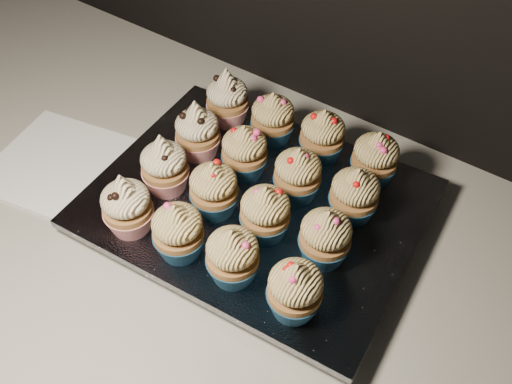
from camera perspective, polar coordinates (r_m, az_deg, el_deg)
worktop at (r=0.75m, az=4.78°, el=-8.53°), size 2.44×0.64×0.04m
napkin at (r=0.90m, az=-19.23°, el=2.72°), size 0.22×0.22×0.00m
baking_tray at (r=0.77m, az=-0.00°, el=-1.94°), size 0.41×0.33×0.02m
foil_lining at (r=0.76m, az=-0.00°, el=-1.11°), size 0.45×0.36×0.01m
cupcake_0 at (r=0.71m, az=-12.79°, el=-1.35°), size 0.06×0.06×0.10m
cupcake_1 at (r=0.68m, az=-7.80°, el=-3.91°), size 0.06×0.06×0.08m
cupcake_2 at (r=0.65m, az=-2.35°, el=-6.39°), size 0.06×0.06×0.08m
cupcake_3 at (r=0.63m, az=3.93°, el=-9.72°), size 0.06×0.06×0.08m
cupcake_4 at (r=0.75m, az=-9.14°, el=2.61°), size 0.06×0.06×0.10m
cupcake_5 at (r=0.72m, az=-4.24°, el=0.28°), size 0.06×0.06×0.08m
cupcake_6 at (r=0.69m, az=0.93°, el=-2.10°), size 0.06×0.06×0.08m
cupcake_7 at (r=0.67m, az=6.94°, el=-4.49°), size 0.06×0.06×0.08m
cupcake_8 at (r=0.80m, az=-5.88°, el=6.02°), size 0.06×0.06×0.10m
cupcake_9 at (r=0.77m, az=-1.16°, el=4.04°), size 0.06×0.06×0.08m
cupcake_10 at (r=0.74m, az=4.18°, el=1.76°), size 0.06×0.06×0.08m
cupcake_11 at (r=0.72m, az=9.80°, el=-0.28°), size 0.06×0.06×0.08m
cupcake_12 at (r=0.85m, az=-2.89°, el=9.27°), size 0.06×0.06×0.10m
cupcake_13 at (r=0.82m, az=1.68°, el=7.33°), size 0.06×0.06×0.08m
cupcake_14 at (r=0.79m, az=6.64°, el=5.59°), size 0.06×0.06×0.08m
cupcake_15 at (r=0.77m, az=11.81°, el=3.30°), size 0.06×0.06×0.08m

